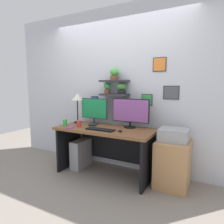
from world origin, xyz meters
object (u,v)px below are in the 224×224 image
Objects in this scene: desk_lamp at (77,99)px; water_cup at (65,122)px; keyboard at (100,129)px; desk at (107,141)px; monitor_right at (130,112)px; pen_cup at (79,124)px; monitor_left at (94,110)px; computer_mouse at (120,131)px; scissors_tray at (93,125)px; computer_tower_left at (81,154)px; drawer_cabinet at (173,164)px; cell_phone at (70,128)px; printer at (174,135)px.

desk_lamp is 0.48m from water_cup.
keyboard is at bearing -25.90° from desk_lamp.
desk is 2.55× the size of monitor_right.
pen_cup is at bearing 174.39° from keyboard.
monitor_right is at bearing 0.02° from monitor_left.
monitor_left reaches higher than desk.
pen_cup is 0.26m from water_cup.
keyboard is 0.68m from water_cup.
scissors_tray is (-0.58, 0.17, -0.00)m from computer_mouse.
desk_lamp is (-0.66, 0.32, 0.41)m from keyboard.
computer_tower_left is (-0.18, -0.16, -0.75)m from monitor_left.
monitor_right is at bearing 172.03° from drawer_cabinet.
monitor_left is 1.51m from drawer_cabinet.
cell_phone is 1.54m from printer.
desk is at bearing -176.19° from drawer_cabinet.
pen_cup is 0.23m from scissors_tray.
water_cup is at bearing -92.80° from desk_lamp.
desk is 0.35m from scissors_tray.
desk_lamp is at bearing 178.48° from printer.
computer_mouse is at bearing 1.92° from water_cup.
desk_lamp reaches higher than monitor_right.
desk_lamp is 1.73m from printer.
cell_phone reaches higher than desk.
scissors_tray is (0.07, -0.16, -0.23)m from monitor_left.
monitor_left is 0.79m from computer_tower_left.
keyboard is at bearing -173.39° from computer_mouse.
scissors_tray is 0.25× the size of computer_tower_left.
computer_tower_left is (-1.53, -0.07, -0.50)m from printer.
desk_lamp is 0.57m from scissors_tray.
computer_tower_left is at bearing 91.27° from cell_phone.
computer_tower_left is (0.14, -0.11, -0.93)m from desk_lamp.
computer_tower_left is at bearing 121.77° from pen_cup.
printer is (1.49, 0.37, -0.02)m from cell_phone.
scissors_tray is 1.36m from drawer_cabinet.
monitor_left reaches higher than drawer_cabinet.
water_cup is 0.62m from computer_tower_left.
monitor_left is 0.67m from monitor_right.
water_cup reaches higher than desk.
printer is at bearing 3.01° from scissors_tray.
keyboard is at bearing -130.91° from monitor_right.
keyboard is 0.93× the size of computer_tower_left.
pen_cup is at bearing 58.19° from cell_phone.
computer_mouse is 0.14× the size of drawer_cabinet.
printer is (0.00, 0.00, 0.41)m from drawer_cabinet.
scissors_tray is at bearing -16.10° from desk_lamp.
monitor_right is (0.33, 0.16, 0.46)m from desk.
water_cup reaches higher than scissors_tray.
monitor_left is 4.18× the size of scissors_tray.
drawer_cabinet is at bearing 8.16° from cell_phone.
computer_mouse reaches higher than keyboard.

